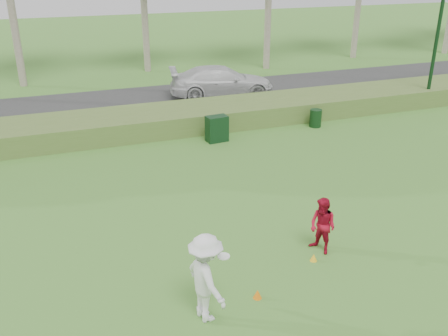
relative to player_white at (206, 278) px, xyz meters
name	(u,v)px	position (x,y,z in m)	size (l,w,h in m)	color
ground	(279,275)	(2.21, 0.86, -1.03)	(120.00, 120.00, 0.00)	#3A7727
reed_strip	(163,120)	(2.21, 12.86, -0.58)	(80.00, 3.00, 0.90)	#4B6C2B
park_road	(141,101)	(2.21, 17.86, -1.00)	(80.00, 6.00, 0.06)	#2D2D2D
player_white	(206,278)	(0.00, 0.00, 0.00)	(1.04, 1.46, 2.06)	white
player_red	(323,226)	(3.72, 1.45, -0.25)	(0.76, 0.59, 1.57)	#A50E25
cone_orange	(257,294)	(1.32, 0.21, -0.92)	(0.21, 0.21, 0.23)	orange
cone_yellow	(314,257)	(3.32, 1.12, -0.93)	(0.19, 0.19, 0.21)	yellow
utility_cabinet	(217,129)	(3.99, 10.57, -0.48)	(0.89, 0.55, 1.11)	black
trash_bin	(316,118)	(8.93, 10.83, -0.62)	(0.54, 0.54, 0.82)	black
car_right	(222,81)	(6.64, 17.23, -0.14)	(2.32, 5.71, 1.66)	silver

